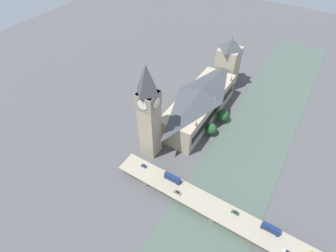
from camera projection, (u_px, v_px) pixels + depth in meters
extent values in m
plane|color=#4C4C4F|center=(212.00, 129.00, 205.20)|extent=(600.00, 600.00, 0.00)
cube|color=#47564C|center=(251.00, 145.00, 193.34)|extent=(50.67, 360.00, 0.30)
cube|color=tan|center=(199.00, 106.00, 208.59)|extent=(26.44, 81.73, 21.44)
cube|color=black|center=(215.00, 111.00, 202.81)|extent=(0.40, 75.19, 6.43)
pyramid|color=#3D4247|center=(201.00, 93.00, 199.02)|extent=(25.91, 80.09, 5.78)
cone|color=gray|center=(231.00, 78.00, 213.46)|extent=(2.20, 2.20, 5.00)
cone|color=gray|center=(215.00, 98.00, 194.70)|extent=(2.20, 2.20, 5.00)
cone|color=gray|center=(196.00, 123.00, 175.95)|extent=(2.20, 2.20, 5.00)
cube|color=tan|center=(150.00, 124.00, 171.76)|extent=(11.31, 11.31, 52.31)
cube|color=gray|center=(148.00, 99.00, 156.95)|extent=(11.98, 11.98, 10.17)
cylinder|color=black|center=(156.00, 103.00, 154.76)|extent=(0.50, 7.55, 7.55)
cylinder|color=silver|center=(156.00, 103.00, 154.72)|extent=(0.62, 6.99, 6.99)
cylinder|color=black|center=(140.00, 96.00, 159.13)|extent=(0.50, 7.55, 7.55)
cylinder|color=silver|center=(140.00, 96.00, 159.18)|extent=(0.62, 6.99, 6.99)
cylinder|color=black|center=(154.00, 94.00, 160.47)|extent=(7.55, 0.50, 7.55)
cylinder|color=silver|center=(154.00, 94.00, 160.54)|extent=(6.99, 0.62, 6.99)
cylinder|color=black|center=(142.00, 105.00, 153.43)|extent=(7.55, 0.50, 7.55)
cylinder|color=silver|center=(142.00, 105.00, 153.36)|extent=(6.99, 0.62, 6.99)
pyramid|color=#424247|center=(147.00, 79.00, 146.72)|extent=(11.53, 11.53, 18.91)
cube|color=tan|center=(227.00, 67.00, 235.79)|extent=(17.90, 17.90, 36.52)
pyramid|color=#3D4247|center=(231.00, 44.00, 220.12)|extent=(17.90, 17.90, 8.05)
cylinder|color=#333338|center=(233.00, 37.00, 215.88)|extent=(0.30, 0.30, 4.00)
cube|color=gray|center=(215.00, 212.00, 153.61)|extent=(3.00, 11.96, 4.73)
cube|color=gray|center=(150.00, 177.00, 171.12)|extent=(3.00, 11.96, 4.73)
cube|color=gray|center=(216.00, 209.00, 151.52)|extent=(133.34, 14.07, 1.20)
cube|color=navy|center=(172.00, 179.00, 163.93)|extent=(10.81, 2.49, 1.97)
cube|color=black|center=(172.00, 179.00, 163.65)|extent=(9.73, 2.55, 0.87)
cube|color=navy|center=(172.00, 177.00, 162.43)|extent=(10.60, 2.49, 2.31)
cube|color=black|center=(172.00, 177.00, 162.34)|extent=(9.73, 2.55, 1.11)
cube|color=navy|center=(172.00, 176.00, 161.56)|extent=(10.49, 2.37, 0.16)
cylinder|color=black|center=(167.00, 175.00, 166.95)|extent=(1.04, 0.28, 1.04)
cylinder|color=black|center=(165.00, 178.00, 165.58)|extent=(1.04, 0.28, 1.04)
cylinder|color=black|center=(179.00, 182.00, 163.55)|extent=(1.04, 0.28, 1.04)
cylinder|color=black|center=(177.00, 184.00, 162.18)|extent=(1.04, 0.28, 1.04)
cube|color=navy|center=(270.00, 230.00, 141.03)|extent=(10.03, 2.41, 1.97)
cube|color=black|center=(270.00, 229.00, 140.75)|extent=(9.03, 2.47, 0.87)
cube|color=navy|center=(271.00, 228.00, 139.52)|extent=(9.83, 2.41, 2.31)
cube|color=black|center=(271.00, 228.00, 139.44)|extent=(9.03, 2.47, 1.11)
cube|color=navy|center=(272.00, 227.00, 138.65)|extent=(9.73, 2.29, 0.16)
cylinder|color=black|center=(263.00, 225.00, 143.89)|extent=(1.01, 0.28, 1.01)
cylinder|color=black|center=(262.00, 228.00, 142.57)|extent=(1.01, 0.28, 1.01)
cylinder|color=black|center=(278.00, 233.00, 140.77)|extent=(1.01, 0.28, 1.01)
cylinder|color=black|center=(277.00, 236.00, 139.45)|extent=(1.01, 0.28, 1.01)
cube|color=#2D5638|center=(235.00, 213.00, 148.89)|extent=(4.60, 1.73, 0.57)
cube|color=black|center=(236.00, 212.00, 148.44)|extent=(2.39, 1.56, 0.56)
cylinder|color=black|center=(233.00, 210.00, 150.17)|extent=(0.70, 0.22, 0.70)
cylinder|color=black|center=(232.00, 212.00, 149.24)|extent=(0.70, 0.22, 0.70)
cylinder|color=black|center=(239.00, 213.00, 148.81)|extent=(0.70, 0.22, 0.70)
cylinder|color=black|center=(238.00, 215.00, 147.87)|extent=(0.70, 0.22, 0.70)
cylinder|color=black|center=(309.00, 251.00, 134.14)|extent=(0.66, 0.22, 0.66)
cube|color=navy|center=(144.00, 166.00, 172.12)|extent=(3.93, 1.81, 0.65)
cube|color=black|center=(144.00, 166.00, 171.65)|extent=(2.04, 1.63, 0.56)
cylinder|color=black|center=(143.00, 164.00, 173.36)|extent=(0.61, 0.22, 0.61)
cylinder|color=black|center=(141.00, 166.00, 172.38)|extent=(0.61, 0.22, 0.61)
cylinder|color=black|center=(147.00, 166.00, 172.21)|extent=(0.61, 0.22, 0.61)
cylinder|color=black|center=(145.00, 168.00, 171.22)|extent=(0.61, 0.22, 0.61)
cube|color=slate|center=(177.00, 192.00, 158.11)|extent=(4.63, 1.80, 0.61)
cube|color=black|center=(178.00, 192.00, 157.67)|extent=(2.41, 1.62, 0.51)
cylinder|color=black|center=(175.00, 190.00, 159.45)|extent=(0.64, 0.22, 0.64)
cylinder|color=black|center=(174.00, 192.00, 158.48)|extent=(0.64, 0.22, 0.64)
cylinder|color=black|center=(181.00, 193.00, 158.05)|extent=(0.64, 0.22, 0.64)
cylinder|color=black|center=(179.00, 195.00, 157.07)|extent=(0.64, 0.22, 0.64)
cube|color=silver|center=(287.00, 252.00, 133.48)|extent=(4.05, 1.78, 0.59)
cube|color=black|center=(288.00, 252.00, 133.06)|extent=(2.11, 1.60, 0.49)
cylinder|color=black|center=(284.00, 249.00, 134.69)|extent=(0.67, 0.22, 0.67)
cylinder|color=black|center=(284.00, 252.00, 133.72)|extent=(0.67, 0.22, 0.67)
cylinder|color=brown|center=(222.00, 120.00, 211.20)|extent=(0.70, 0.70, 2.19)
sphere|color=#1E4C23|center=(223.00, 115.00, 207.55)|extent=(9.63, 9.63, 9.63)
cylinder|color=brown|center=(210.00, 133.00, 200.74)|extent=(0.70, 0.70, 2.36)
sphere|color=#1E4C23|center=(211.00, 129.00, 197.34)|extent=(8.62, 8.62, 8.62)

